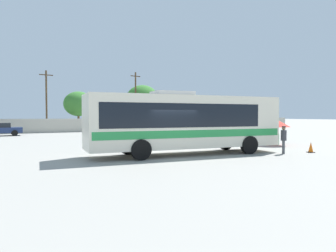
{
  "coord_description": "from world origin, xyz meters",
  "views": [
    {
      "loc": [
        -7.79,
        -14.7,
        2.22
      ],
      "look_at": [
        2.34,
        4.28,
        1.48
      ],
      "focal_mm": 33.16,
      "sensor_mm": 36.0,
      "label": 1
    }
  ],
  "objects": [
    {
      "name": "vendor_umbrella_near_gate_red",
      "position": [
        10.08,
        2.0,
        1.67
      ],
      "size": [
        2.38,
        2.38,
        2.02
      ],
      "color": "gray",
      "rests_on": "ground_plane"
    },
    {
      "name": "utility_pole_near",
      "position": [
        10.38,
        29.96,
        4.61
      ],
      "size": [
        1.77,
        0.6,
        8.85
      ],
      "color": "#4C3823",
      "rests_on": "ground_plane"
    },
    {
      "name": "roadside_tree_midright",
      "position": [
        2.25,
        32.62,
        3.94
      ],
      "size": [
        4.35,
        4.35,
        5.8
      ],
      "color": "brown",
      "rests_on": "ground_plane"
    },
    {
      "name": "ground_plane",
      "position": [
        0.0,
        10.0,
        0.0
      ],
      "size": [
        300.0,
        300.0,
        0.0
      ],
      "primitive_type": "plane",
      "color": "gray"
    },
    {
      "name": "parked_car_second_dark_blue",
      "position": [
        -8.06,
        23.27,
        0.75
      ],
      "size": [
        4.22,
        2.05,
        1.4
      ],
      "color": "navy",
      "rests_on": "ground_plane"
    },
    {
      "name": "coach_bus_cream_green",
      "position": [
        1.26,
        0.34,
        1.89
      ],
      "size": [
        11.39,
        3.58,
        3.55
      ],
      "color": "silver",
      "rests_on": "ground_plane"
    },
    {
      "name": "utility_pole_far",
      "position": [
        -2.49,
        30.42,
        4.34
      ],
      "size": [
        1.8,
        0.33,
        8.32
      ],
      "color": "#4C3823",
      "rests_on": "ground_plane"
    },
    {
      "name": "attendant_by_bus_door",
      "position": [
        6.47,
        -2.13,
        0.91
      ],
      "size": [
        0.45,
        0.45,
        1.6
      ],
      "color": "#4C4C51",
      "rests_on": "ground_plane"
    },
    {
      "name": "roadside_tree_right",
      "position": [
        12.23,
        31.64,
        4.89
      ],
      "size": [
        5.22,
        5.22,
        7.12
      ],
      "color": "brown",
      "rests_on": "ground_plane"
    },
    {
      "name": "perimeter_wall",
      "position": [
        0.0,
        27.27,
        0.9
      ],
      "size": [
        80.0,
        0.3,
        1.8
      ],
      "primitive_type": "cube",
      "color": "#B2AD9E",
      "rests_on": "ground_plane"
    },
    {
      "name": "traffic_cone_on_apron",
      "position": [
        8.42,
        -2.45,
        0.31
      ],
      "size": [
        0.36,
        0.36,
        0.64
      ],
      "color": "black",
      "rests_on": "ground_plane"
    }
  ]
}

